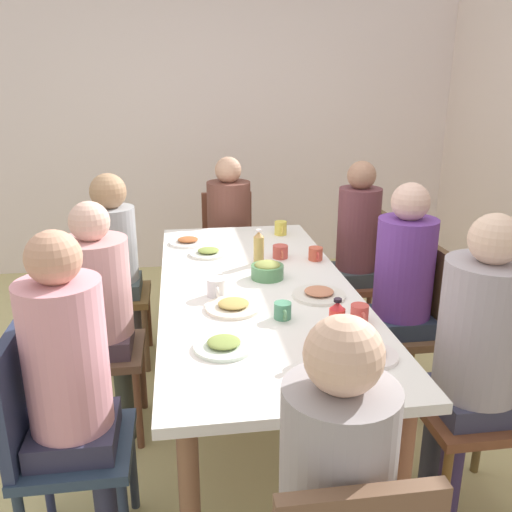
# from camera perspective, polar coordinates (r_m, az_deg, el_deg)

# --- Properties ---
(ground_plane) EXTENTS (6.09, 6.09, 0.00)m
(ground_plane) POSITION_cam_1_polar(r_m,az_deg,el_deg) (3.02, 0.00, -16.51)
(ground_plane) COLOR #C7BC7E
(wall_left) EXTENTS (0.12, 4.64, 2.60)m
(wall_left) POSITION_cam_1_polar(r_m,az_deg,el_deg) (5.09, -4.29, 13.38)
(wall_left) COLOR white
(wall_left) RESTS_ON ground_plane
(dining_table) EXTENTS (2.20, 0.93, 0.75)m
(dining_table) POSITION_cam_1_polar(r_m,az_deg,el_deg) (2.69, 0.00, -4.55)
(dining_table) COLOR white
(dining_table) RESTS_ON ground_plane
(chair_0) EXTENTS (0.40, 0.40, 0.90)m
(chair_0) POSITION_cam_1_polar(r_m,az_deg,el_deg) (3.45, -15.85, -3.06)
(chair_0) COLOR brown
(chair_0) RESTS_ON ground_plane
(person_0) EXTENTS (0.30, 0.30, 1.20)m
(person_0) POSITION_cam_1_polar(r_m,az_deg,el_deg) (3.37, -14.62, 0.34)
(person_0) COLOR #3B493C
(person_0) RESTS_ON ground_plane
(chair_1) EXTENTS (0.40, 0.40, 0.90)m
(chair_1) POSITION_cam_1_polar(r_m,az_deg,el_deg) (3.62, 11.66, -1.72)
(chair_1) COLOR brown
(chair_1) RESTS_ON ground_plane
(person_1) EXTENTS (0.30, 0.30, 1.24)m
(person_1) POSITION_cam_1_polar(r_m,az_deg,el_deg) (3.52, 10.48, 1.48)
(person_1) COLOR #36393C
(person_1) RESTS_ON ground_plane
(chair_2) EXTENTS (0.40, 0.40, 0.90)m
(chair_2) POSITION_cam_1_polar(r_m,az_deg,el_deg) (2.78, -17.68, -8.48)
(chair_2) COLOR brown
(chair_2) RESTS_ON ground_plane
(person_2) EXTENTS (0.33, 0.33, 1.20)m
(person_2) POSITION_cam_1_polar(r_m,az_deg,el_deg) (2.68, -16.22, -4.39)
(person_2) COLOR #434345
(person_2) RESTS_ON ground_plane
(person_3) EXTENTS (0.30, 0.30, 1.22)m
(person_3) POSITION_cam_1_polar(r_m,az_deg,el_deg) (1.51, 8.26, -23.62)
(person_3) COLOR #3C3948
(person_3) RESTS_ON ground_plane
(chair_4) EXTENTS (0.40, 0.40, 0.90)m
(chair_4) POSITION_cam_1_polar(r_m,az_deg,el_deg) (4.14, -2.93, 1.16)
(chair_4) COLOR brown
(chair_4) RESTS_ON ground_plane
(person_4) EXTENTS (0.32, 0.32, 1.19)m
(person_4) POSITION_cam_1_polar(r_m,az_deg,el_deg) (3.99, -2.85, 3.64)
(person_4) COLOR brown
(person_4) RESTS_ON ground_plane
(chair_5) EXTENTS (0.40, 0.40, 0.90)m
(chair_5) POSITION_cam_1_polar(r_m,az_deg,el_deg) (2.99, 16.34, -6.44)
(chair_5) COLOR brown
(chair_5) RESTS_ON ground_plane
(person_5) EXTENTS (0.30, 0.30, 1.24)m
(person_5) POSITION_cam_1_polar(r_m,az_deg,el_deg) (2.87, 15.09, -2.46)
(person_5) COLOR #36304C
(person_5) RESTS_ON ground_plane
(chair_6) EXTENTS (0.40, 0.40, 0.90)m
(chair_6) POSITION_cam_1_polar(r_m,az_deg,el_deg) (2.42, 23.52, -13.40)
(chair_6) COLOR brown
(chair_6) RESTS_ON ground_plane
(person_6) EXTENTS (0.33, 0.33, 1.27)m
(person_6) POSITION_cam_1_polar(r_m,az_deg,el_deg) (2.27, 22.37, -8.40)
(person_6) COLOR #362952
(person_6) RESTS_ON ground_plane
(chair_7) EXTENTS (0.40, 0.40, 0.90)m
(chair_7) POSITION_cam_1_polar(r_m,az_deg,el_deg) (2.16, -20.73, -17.13)
(chair_7) COLOR #293C54
(chair_7) RESTS_ON ground_plane
(person_7) EXTENTS (0.30, 0.30, 1.26)m
(person_7) POSITION_cam_1_polar(r_m,az_deg,el_deg) (2.02, -18.92, -11.75)
(person_7) COLOR #2A3253
(person_7) RESTS_ON ground_plane
(plate_0) EXTENTS (0.22, 0.22, 0.04)m
(plate_0) POSITION_cam_1_polar(r_m,az_deg,el_deg) (3.13, -5.04, 0.37)
(plate_0) COLOR white
(plate_0) RESTS_ON dining_table
(plate_1) EXTENTS (0.23, 0.23, 0.04)m
(plate_1) POSITION_cam_1_polar(r_m,az_deg,el_deg) (2.06, -3.41, -9.36)
(plate_1) COLOR silver
(plate_1) RESTS_ON dining_table
(plate_2) EXTENTS (0.23, 0.23, 0.04)m
(plate_2) POSITION_cam_1_polar(r_m,az_deg,el_deg) (3.35, -7.19, 1.53)
(plate_2) COLOR white
(plate_2) RESTS_ON dining_table
(plate_3) EXTENTS (0.25, 0.25, 0.04)m
(plate_3) POSITION_cam_1_polar(r_m,az_deg,el_deg) (2.39, -2.39, -5.30)
(plate_3) COLOR #EFE4CD
(plate_3) RESTS_ON dining_table
(plate_4) EXTENTS (0.25, 0.25, 0.04)m
(plate_4) POSITION_cam_1_polar(r_m,az_deg,el_deg) (2.54, 6.65, -3.98)
(plate_4) COLOR white
(plate_4) RESTS_ON dining_table
(plate_5) EXTENTS (0.21, 0.21, 0.04)m
(plate_5) POSITION_cam_1_polar(r_m,az_deg,el_deg) (2.04, 11.88, -10.05)
(plate_5) COLOR white
(plate_5) RESTS_ON dining_table
(bowl_0) EXTENTS (0.17, 0.17, 0.09)m
(bowl_0) POSITION_cam_1_polar(r_m,az_deg,el_deg) (2.74, 1.20, -1.48)
(bowl_0) COLOR #4E8555
(bowl_0) RESTS_ON dining_table
(cup_0) EXTENTS (0.12, 0.09, 0.09)m
(cup_0) POSITION_cam_1_polar(r_m,az_deg,el_deg) (2.52, -4.18, -3.32)
(cup_0) COLOR white
(cup_0) RESTS_ON dining_table
(cup_1) EXTENTS (0.12, 0.08, 0.07)m
(cup_1) POSITION_cam_1_polar(r_m,az_deg,el_deg) (3.04, 6.31, 0.23)
(cup_1) COLOR #CA553E
(cup_1) RESTS_ON dining_table
(cup_2) EXTENTS (0.11, 0.07, 0.07)m
(cup_2) POSITION_cam_1_polar(r_m,az_deg,el_deg) (2.29, 2.84, -5.80)
(cup_2) COLOR #498C69
(cup_2) RESTS_ON dining_table
(cup_3) EXTENTS (0.12, 0.08, 0.09)m
(cup_3) POSITION_cam_1_polar(r_m,az_deg,el_deg) (3.52, 2.62, 2.95)
(cup_3) COLOR #DECC4F
(cup_3) RESTS_ON dining_table
(cup_4) EXTENTS (0.12, 0.09, 0.07)m
(cup_4) POSITION_cam_1_polar(r_m,az_deg,el_deg) (3.06, 2.59, 0.44)
(cup_4) COLOR #C24E45
(cup_4) RESTS_ON dining_table
(cup_5) EXTENTS (0.11, 0.08, 0.07)m
(cup_5) POSITION_cam_1_polar(r_m,az_deg,el_deg) (2.31, 10.88, -5.95)
(cup_5) COLOR #D04942
(cup_5) RESTS_ON dining_table
(bottle_0) EXTENTS (0.06, 0.06, 0.21)m
(bottle_0) POSITION_cam_1_polar(r_m,az_deg,el_deg) (2.03, 8.48, -7.32)
(bottle_0) COLOR red
(bottle_0) RESTS_ON dining_table
(bottle_1) EXTENTS (0.06, 0.06, 0.20)m
(bottle_1) POSITION_cam_1_polar(r_m,az_deg,el_deg) (2.94, 0.29, 0.87)
(bottle_1) COLOR tan
(bottle_1) RESTS_ON dining_table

